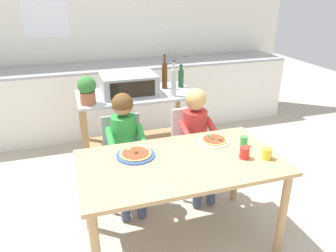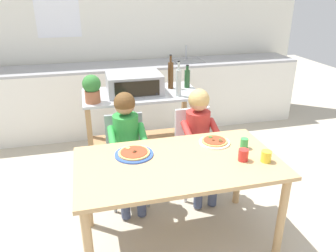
{
  "view_description": "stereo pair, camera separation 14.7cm",
  "coord_description": "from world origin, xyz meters",
  "px_view_note": "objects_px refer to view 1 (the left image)",
  "views": [
    {
      "loc": [
        -0.73,
        -1.95,
        1.88
      ],
      "look_at": [
        0.0,
        0.3,
        0.87
      ],
      "focal_mm": 35.08,
      "sensor_mm": 36.0,
      "label": 1
    },
    {
      "loc": [
        -0.58,
        -1.99,
        1.88
      ],
      "look_at": [
        0.0,
        0.3,
        0.87
      ],
      "focal_mm": 35.08,
      "sensor_mm": 36.0,
      "label": 2
    }
  ],
  "objects_px": {
    "toaster_oven": "(129,84)",
    "pizza_plate_blue_rimmed": "(136,154)",
    "child_in_red_shirt": "(197,131)",
    "drinking_cup_yellow": "(267,153)",
    "bottle_slim_sauce": "(174,82)",
    "kitchen_island_cart": "(137,119)",
    "dining_chair_left": "(124,154)",
    "drinking_cup_red": "(245,153)",
    "drinking_cup_green": "(244,141)",
    "dining_chair_right": "(192,144)",
    "pizza_plate_white": "(214,140)",
    "bottle_tall_green_wine": "(181,78)",
    "child_in_green_shirt": "(126,140)",
    "dining_table": "(181,172)",
    "bottle_squat_spirits": "(165,75)",
    "potted_herb_plant": "(87,89)"
  },
  "relations": [
    {
      "from": "bottle_squat_spirits",
      "to": "drinking_cup_yellow",
      "type": "height_order",
      "value": "bottle_squat_spirits"
    },
    {
      "from": "toaster_oven",
      "to": "drinking_cup_green",
      "type": "relative_size",
      "value": 6.7
    },
    {
      "from": "toaster_oven",
      "to": "bottle_squat_spirits",
      "type": "relative_size",
      "value": 1.5
    },
    {
      "from": "pizza_plate_blue_rimmed",
      "to": "pizza_plate_white",
      "type": "distance_m",
      "value": 0.66
    },
    {
      "from": "child_in_green_shirt",
      "to": "drinking_cup_green",
      "type": "bearing_deg",
      "value": -30.28
    },
    {
      "from": "kitchen_island_cart",
      "to": "pizza_plate_white",
      "type": "relative_size",
      "value": 4.78
    },
    {
      "from": "toaster_oven",
      "to": "dining_chair_left",
      "type": "distance_m",
      "value": 0.74
    },
    {
      "from": "dining_table",
      "to": "dining_chair_right",
      "type": "relative_size",
      "value": 1.81
    },
    {
      "from": "pizza_plate_white",
      "to": "potted_herb_plant",
      "type": "bearing_deg",
      "value": 138.12
    },
    {
      "from": "drinking_cup_red",
      "to": "drinking_cup_green",
      "type": "relative_size",
      "value": 1.08
    },
    {
      "from": "toaster_oven",
      "to": "pizza_plate_blue_rimmed",
      "type": "xyz_separation_m",
      "value": [
        -0.17,
        -1.04,
        -0.24
      ]
    },
    {
      "from": "bottle_tall_green_wine",
      "to": "potted_herb_plant",
      "type": "height_order",
      "value": "potted_herb_plant"
    },
    {
      "from": "dining_table",
      "to": "dining_chair_left",
      "type": "bearing_deg",
      "value": 113.22
    },
    {
      "from": "pizza_plate_white",
      "to": "bottle_tall_green_wine",
      "type": "bearing_deg",
      "value": 84.66
    },
    {
      "from": "drinking_cup_green",
      "to": "dining_chair_left",
      "type": "bearing_deg",
      "value": 144.0
    },
    {
      "from": "drinking_cup_yellow",
      "to": "kitchen_island_cart",
      "type": "bearing_deg",
      "value": 115.79
    },
    {
      "from": "bottle_slim_sauce",
      "to": "child_in_green_shirt",
      "type": "bearing_deg",
      "value": -142.61
    },
    {
      "from": "drinking_cup_green",
      "to": "pizza_plate_blue_rimmed",
      "type": "bearing_deg",
      "value": 173.41
    },
    {
      "from": "bottle_tall_green_wine",
      "to": "bottle_squat_spirits",
      "type": "xyz_separation_m",
      "value": [
        -0.18,
        0.01,
        0.04
      ]
    },
    {
      "from": "child_in_green_shirt",
      "to": "child_in_red_shirt",
      "type": "xyz_separation_m",
      "value": [
        0.66,
        -0.01,
        -0.0
      ]
    },
    {
      "from": "bottle_squat_spirits",
      "to": "child_in_green_shirt",
      "type": "height_order",
      "value": "bottle_squat_spirits"
    },
    {
      "from": "dining_chair_left",
      "to": "child_in_green_shirt",
      "type": "bearing_deg",
      "value": -90.0
    },
    {
      "from": "bottle_tall_green_wine",
      "to": "child_in_green_shirt",
      "type": "relative_size",
      "value": 0.23
    },
    {
      "from": "child_in_green_shirt",
      "to": "child_in_red_shirt",
      "type": "relative_size",
      "value": 1.02
    },
    {
      "from": "bottle_tall_green_wine",
      "to": "kitchen_island_cart",
      "type": "bearing_deg",
      "value": -172.02
    },
    {
      "from": "pizza_plate_blue_rimmed",
      "to": "potted_herb_plant",
      "type": "bearing_deg",
      "value": 106.3
    },
    {
      "from": "child_in_red_shirt",
      "to": "pizza_plate_blue_rimmed",
      "type": "bearing_deg",
      "value": -149.67
    },
    {
      "from": "bottle_tall_green_wine",
      "to": "dining_chair_left",
      "type": "relative_size",
      "value": 0.3
    },
    {
      "from": "bottle_slim_sauce",
      "to": "bottle_tall_green_wine",
      "type": "bearing_deg",
      "value": 57.02
    },
    {
      "from": "bottle_tall_green_wine",
      "to": "potted_herb_plant",
      "type": "relative_size",
      "value": 0.93
    },
    {
      "from": "dining_chair_left",
      "to": "drinking_cup_green",
      "type": "bearing_deg",
      "value": -36.0
    },
    {
      "from": "child_in_red_shirt",
      "to": "drinking_cup_green",
      "type": "distance_m",
      "value": 0.53
    },
    {
      "from": "child_in_green_shirt",
      "to": "kitchen_island_cart",
      "type": "bearing_deg",
      "value": 69.44
    },
    {
      "from": "dining_chair_left",
      "to": "child_in_red_shirt",
      "type": "height_order",
      "value": "child_in_red_shirt"
    },
    {
      "from": "drinking_cup_red",
      "to": "pizza_plate_white",
      "type": "bearing_deg",
      "value": 106.37
    },
    {
      "from": "child_in_green_shirt",
      "to": "pizza_plate_blue_rimmed",
      "type": "height_order",
      "value": "child_in_green_shirt"
    },
    {
      "from": "bottle_tall_green_wine",
      "to": "drinking_cup_red",
      "type": "height_order",
      "value": "bottle_tall_green_wine"
    },
    {
      "from": "toaster_oven",
      "to": "drinking_cup_green",
      "type": "bearing_deg",
      "value": -59.4
    },
    {
      "from": "drinking_cup_yellow",
      "to": "bottle_slim_sauce",
      "type": "bearing_deg",
      "value": 105.23
    },
    {
      "from": "kitchen_island_cart",
      "to": "dining_chair_left",
      "type": "relative_size",
      "value": 1.45
    },
    {
      "from": "pizza_plate_blue_rimmed",
      "to": "child_in_red_shirt",
      "type": "bearing_deg",
      "value": 30.33
    },
    {
      "from": "kitchen_island_cart",
      "to": "pizza_plate_blue_rimmed",
      "type": "xyz_separation_m",
      "value": [
        -0.24,
        -1.04,
        0.14
      ]
    },
    {
      "from": "bottle_slim_sauce",
      "to": "dining_table",
      "type": "bearing_deg",
      "value": -105.9
    },
    {
      "from": "pizza_plate_white",
      "to": "child_in_green_shirt",
      "type": "bearing_deg",
      "value": 151.58
    },
    {
      "from": "child_in_green_shirt",
      "to": "pizza_plate_blue_rimmed",
      "type": "xyz_separation_m",
      "value": [
        -0.0,
        -0.4,
        0.06
      ]
    },
    {
      "from": "dining_chair_left",
      "to": "bottle_squat_spirits",
      "type": "bearing_deg",
      "value": 46.34
    },
    {
      "from": "bottle_slim_sauce",
      "to": "child_in_green_shirt",
      "type": "distance_m",
      "value": 0.81
    },
    {
      "from": "child_in_green_shirt",
      "to": "dining_chair_left",
      "type": "bearing_deg",
      "value": 90.0
    },
    {
      "from": "dining_chair_right",
      "to": "child_in_red_shirt",
      "type": "xyz_separation_m",
      "value": [
        -0.0,
        -0.12,
        0.19
      ]
    },
    {
      "from": "dining_chair_right",
      "to": "pizza_plate_white",
      "type": "relative_size",
      "value": 3.29
    }
  ]
}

